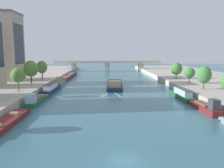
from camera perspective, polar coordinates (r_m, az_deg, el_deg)
The scene contains 21 objects.
ground_plane at distance 26.69m, azimuth 3.13°, elevation -19.02°, with size 400.00×400.00×0.00m, color #386B7A.
quay_left at distance 87.36m, azimuth -26.68°, elevation -0.03°, with size 36.00×170.00×1.89m, color #B7AD9E.
quay_right at distance 89.32m, azimuth 25.17°, elevation 0.23°, with size 36.00×170.00×1.89m, color #B7AD9E.
barge_midriver at distance 78.26m, azimuth 0.70°, elevation -0.05°, with size 6.11×24.23×2.97m.
wake_behind_barge at distance 63.69m, azimuth -0.17°, elevation -2.78°, with size 5.59×6.03×0.03m.
moored_boat_left_upstream at distance 42.19m, azimuth -25.00°, elevation -8.66°, with size 3.05×14.69×2.06m.
moored_boat_left_end at distance 56.35m, azimuth -18.64°, elevation -3.82°, with size 2.90×12.54×2.93m.
moored_boat_left_second at distance 71.12m, azimuth -15.21°, elevation -1.02°, with size 3.07×15.10×2.62m.
moored_boat_left_far at distance 85.51m, azimuth -12.94°, elevation 0.52°, with size 2.25×11.06×3.26m.
moored_boat_left_downstream at distance 100.30m, azimuth -11.46°, elevation 1.49°, with size 3.04×14.74×2.38m.
moored_boat_left_gap_after at distance 115.98m, azimuth -10.19°, elevation 2.38°, with size 3.40×14.79×2.18m.
moored_boat_right_second at distance 49.87m, azimuth 22.80°, elevation -5.44°, with size 2.31×10.89×3.23m.
moored_boat_right_lone at distance 61.44m, azimuth 17.32°, elevation -2.50°, with size 2.73×13.55×2.75m.
tree_left_midway at distance 63.25m, azimuth -22.83°, elevation 2.05°, with size 3.59×3.59×6.13m.
tree_left_past_mid at distance 76.66m, azimuth -19.94°, elevation 3.66°, with size 4.54×4.54×7.47m.
tree_left_end_of_row at distance 87.14m, azimuth -17.40°, elevation 4.10°, with size 3.84×3.84×6.89m.
tree_right_nearest at distance 66.59m, azimuth 22.40°, elevation 2.17°, with size 3.88×3.88×6.39m.
tree_right_far at distance 77.06m, azimuth 19.14°, elevation 2.72°, with size 3.40×3.40×5.25m.
tree_right_end_of_row at distance 89.34m, azimuth 16.07°, elevation 3.77°, with size 4.37×4.37×6.19m.
building_left_tall at distance 90.14m, azimuth -25.86°, elevation 8.53°, with size 11.50×11.62×24.03m.
bridge_far at distance 138.04m, azimuth -1.16°, elevation 4.95°, with size 65.27×4.40×6.54m.
Camera 1 is at (-2.24, -23.62, 12.24)m, focal length 35.96 mm.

